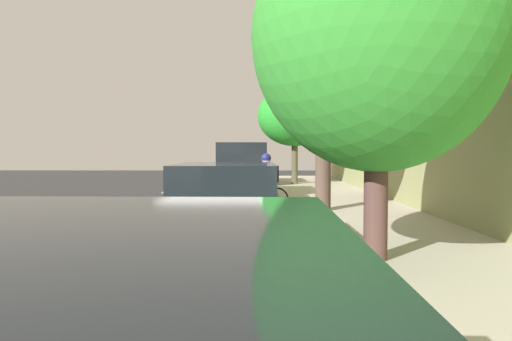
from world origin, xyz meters
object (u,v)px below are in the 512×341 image
Objects in this scene: parked_suv_tan_mid at (240,170)px; bicycle_at_curb at (259,200)px; parked_suv_white_far at (247,165)px; fire_hydrant at (314,223)px; street_tree_mid_block at (378,38)px; cyclist_with_backpack at (267,178)px; parked_sedan_green_second at (226,212)px; street_tree_far_end at (324,79)px; street_tree_corner at (295,116)px.

parked_suv_tan_mid is 4.35m from bicycle_at_curb.
fire_hydrant is (1.49, -15.43, -0.47)m from parked_suv_white_far.
parked_suv_white_far is at bearing 89.34° from parked_suv_tan_mid.
fire_hydrant is at bearing -80.04° from bicycle_at_curb.
parked_suv_tan_mid is 0.93× the size of street_tree_mid_block.
parked_suv_tan_mid is 4.77m from cyclist_with_backpack.
cyclist_with_backpack is (0.74, 4.82, 0.25)m from parked_sedan_green_second.
fire_hydrant is (0.89, -5.10, 0.17)m from bicycle_at_curb.
bicycle_at_curb is (0.52, 5.26, -0.37)m from parked_sedan_green_second.
bicycle_at_curb is 0.79m from cyclist_with_backpack.
street_tree_mid_block is at bearing -40.89° from fire_hydrant.
bicycle_at_curb is 5.18m from fire_hydrant.
street_tree_mid_block reaches higher than cyclist_with_backpack.
parked_suv_white_far is at bearing 93.31° from bicycle_at_curb.
street_tree_far_end is at bearing -77.52° from parked_suv_white_far.
street_tree_far_end is (1.71, -0.11, 3.23)m from bicycle_at_curb.
parked_sedan_green_second is at bearing -98.37° from street_tree_corner.
parked_suv_tan_mid reaches higher than fire_hydrant.
street_tree_corner is at bearing 81.81° from cyclist_with_backpack.
street_tree_far_end is (1.49, 0.33, 2.62)m from cyclist_with_backpack.
cyclist_with_backpack is 4.73m from fire_hydrant.
street_tree_mid_block is 6.17× the size of fire_hydrant.
street_tree_corner is (2.38, 5.67, 2.33)m from parked_suv_tan_mid.
cyclist_with_backpack is at bearing -85.64° from parked_suv_white_far.
street_tree_far_end reaches higher than parked_suv_white_far.
street_tree_corner is (2.31, -0.42, 2.33)m from parked_suv_white_far.
parked_sedan_green_second is at bearing -89.11° from parked_suv_tan_mid.
street_tree_far_end is (2.31, -10.44, 2.59)m from parked_suv_white_far.
cyclist_with_backpack is (0.82, -10.77, -0.02)m from parked_suv_white_far.
street_tree_mid_block is (1.49, -5.37, 2.35)m from cyclist_with_backpack.
parked_suv_white_far is 1.01× the size of street_tree_corner.
street_tree_far_end is at bearing -3.62° from bicycle_at_curb.
fire_hydrant is at bearing 139.11° from street_tree_mid_block.
parked_suv_tan_mid is at bearing 99.49° from fire_hydrant.
parked_suv_white_far is 2.85× the size of cyclist_with_backpack.
fire_hydrant is at bearing -93.12° from street_tree_corner.
parked_suv_white_far is at bearing 169.75° from street_tree_corner.
cyclist_with_backpack is 3.03m from street_tree_far_end.
bicycle_at_curb is at bearing 176.38° from street_tree_far_end.
street_tree_mid_block is at bearing -76.68° from parked_suv_tan_mid.
bicycle_at_curb is at bearing -81.07° from parked_suv_tan_mid.
street_tree_corner is 5.57× the size of fire_hydrant.
bicycle_at_curb is 0.32× the size of street_tree_mid_block.
street_tree_far_end is at bearing -90.00° from street_tree_corner.
parked_suv_white_far is 10.37m from bicycle_at_curb.
parked_suv_tan_mid is 6.08m from parked_suv_white_far.
fire_hydrant is at bearing -99.32° from street_tree_far_end.
cyclist_with_backpack reaches higher than bicycle_at_curb.
street_tree_far_end is (2.38, -4.36, 2.59)m from parked_suv_tan_mid.
street_tree_corner reaches higher than fire_hydrant.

